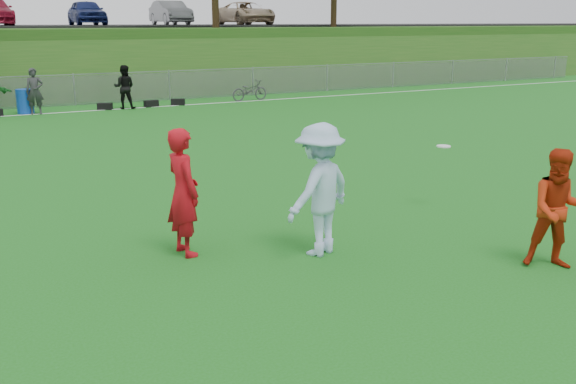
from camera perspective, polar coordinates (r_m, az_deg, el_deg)
ground at (r=9.23m, az=3.39°, el=-6.39°), size 120.00×120.00×0.00m
sideline_far at (r=25.96m, az=-17.60°, el=6.87°), size 60.00×0.10×0.01m
fence at (r=27.85m, az=-18.46°, el=8.64°), size 58.00×0.06×1.30m
berm at (r=38.66m, az=-21.36°, el=11.23°), size 120.00×18.00×3.00m
parking_lot at (r=40.60m, az=-21.92°, el=13.51°), size 120.00×12.00×0.10m
car_row at (r=39.50m, az=-23.60°, el=14.46°), size 32.04×5.18×1.44m
spectator_row at (r=25.54m, az=-23.73°, el=8.10°), size 8.64×0.92×1.69m
gear_bags at (r=26.23m, az=-15.51°, el=7.38°), size 7.52×0.51×0.26m
player_red_left at (r=9.46m, az=-9.29°, el=-0.02°), size 0.54×0.74×1.89m
player_red_center at (r=9.60m, az=22.93°, el=-1.44°), size 1.04×1.00×1.69m
player_blue at (r=9.35m, az=2.82°, el=0.20°), size 1.45×1.15×1.96m
frisbee at (r=12.01m, az=13.67°, el=3.97°), size 0.25×0.25×0.02m
recycling_bin at (r=26.02m, az=-22.34°, el=7.46°), size 0.79×0.79×0.90m
bicycle at (r=28.10m, az=-3.44°, el=9.00°), size 1.72×0.74×0.88m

